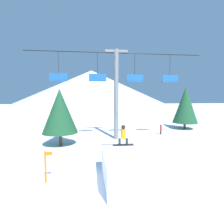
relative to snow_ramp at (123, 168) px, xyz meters
name	(u,v)px	position (x,y,z in m)	size (l,w,h in m)	color
ground_plane	(97,183)	(-1.38, 0.09, -0.80)	(220.00, 220.00, 0.00)	white
mountain_ridge	(91,88)	(-1.38, 87.76, 8.67)	(83.10, 83.10, 18.93)	silver
snow_ramp	(123,168)	(0.00, 0.00, 0.00)	(2.04, 3.86, 1.59)	white
snowboarder	(123,135)	(0.30, 1.56, 1.45)	(1.30, 0.31, 1.28)	black
chairlift	(116,88)	(1.05, 9.81, 4.77)	(18.81, 0.48, 9.64)	slate
pine_tree_near	(60,111)	(-4.58, 7.87, 2.49)	(3.27, 3.27, 5.37)	#4C3823
pine_tree_far	(185,105)	(11.73, 14.59, 2.68)	(3.42, 3.42, 6.07)	#4C3823
trail_marker	(46,166)	(-4.09, 0.44, 0.12)	(0.41, 0.10, 1.73)	orange
distant_skier	(161,129)	(6.85, 11.46, -0.13)	(0.24, 0.24, 1.23)	black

